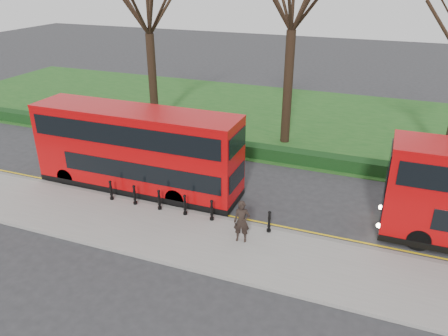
% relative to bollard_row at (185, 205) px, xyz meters
% --- Properties ---
extents(ground, '(120.00, 120.00, 0.00)m').
position_rel_bollard_row_xyz_m(ground, '(0.04, 1.35, -0.65)').
color(ground, '#28282B').
rests_on(ground, ground).
extents(pavement, '(60.00, 4.00, 0.15)m').
position_rel_bollard_row_xyz_m(pavement, '(0.04, -1.65, -0.58)').
color(pavement, gray).
rests_on(pavement, ground).
extents(kerb, '(60.00, 0.25, 0.16)m').
position_rel_bollard_row_xyz_m(kerb, '(0.04, 0.35, -0.58)').
color(kerb, slate).
rests_on(kerb, ground).
extents(grass_verge, '(60.00, 18.00, 0.06)m').
position_rel_bollard_row_xyz_m(grass_verge, '(0.04, 16.35, -0.62)').
color(grass_verge, '#1A4B19').
rests_on(grass_verge, ground).
extents(hedge, '(60.00, 0.90, 0.80)m').
position_rel_bollard_row_xyz_m(hedge, '(0.04, 8.15, -0.25)').
color(hedge, black).
rests_on(hedge, ground).
extents(yellow_line_outer, '(60.00, 0.10, 0.01)m').
position_rel_bollard_row_xyz_m(yellow_line_outer, '(0.04, 0.65, -0.64)').
color(yellow_line_outer, yellow).
rests_on(yellow_line_outer, ground).
extents(yellow_line_inner, '(60.00, 0.10, 0.01)m').
position_rel_bollard_row_xyz_m(yellow_line_inner, '(0.04, 0.85, -0.64)').
color(yellow_line_inner, yellow).
rests_on(yellow_line_inner, ground).
extents(tree_left, '(7.76, 7.76, 12.12)m').
position_rel_bollard_row_xyz_m(tree_left, '(-7.96, 11.35, 8.17)').
color(tree_left, black).
rests_on(tree_left, ground).
extents(bollard_row, '(8.40, 0.15, 1.00)m').
position_rel_bollard_row_xyz_m(bollard_row, '(0.00, 0.00, 0.00)').
color(bollard_row, black).
rests_on(bollard_row, pavement).
extents(bus_lead, '(11.09, 2.55, 4.41)m').
position_rel_bollard_row_xyz_m(bus_lead, '(-3.58, 1.79, 1.57)').
color(bus_lead, '#AB0608').
rests_on(bus_lead, ground).
extents(pedestrian, '(0.77, 0.58, 1.90)m').
position_rel_bollard_row_xyz_m(pedestrian, '(3.22, -1.10, 0.45)').
color(pedestrian, black).
rests_on(pedestrian, pavement).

